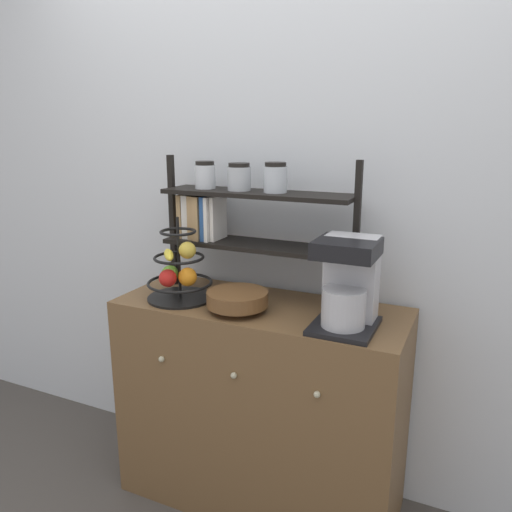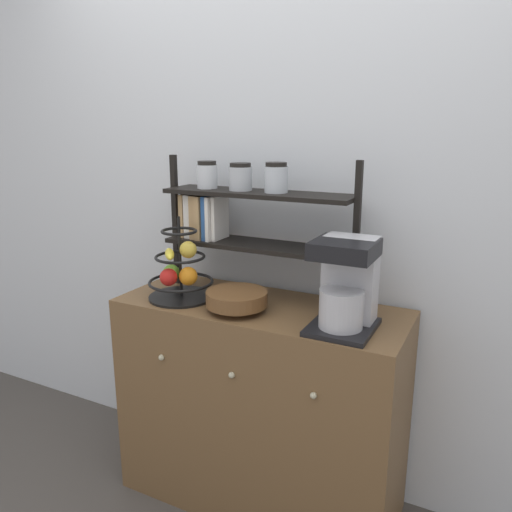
# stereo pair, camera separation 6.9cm
# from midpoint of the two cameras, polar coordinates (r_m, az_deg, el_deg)

# --- Properties ---
(wall_back) EXTENTS (7.00, 0.05, 2.60)m
(wall_back) POSITION_cam_midpoint_polar(r_m,az_deg,el_deg) (2.17, 4.68, 6.61)
(wall_back) COLOR silver
(wall_back) RESTS_ON ground_plane
(sideboard) EXTENTS (1.17, 0.48, 0.90)m
(sideboard) POSITION_cam_midpoint_polar(r_m,az_deg,el_deg) (2.21, 1.37, -16.68)
(sideboard) COLOR brown
(sideboard) RESTS_ON ground_plane
(coffee_maker) EXTENTS (0.22, 0.26, 0.33)m
(coffee_maker) POSITION_cam_midpoint_polar(r_m,az_deg,el_deg) (1.78, 11.36, -3.18)
(coffee_maker) COLOR black
(coffee_maker) RESTS_ON sideboard
(fruit_stand) EXTENTS (0.27, 0.27, 0.35)m
(fruit_stand) POSITION_cam_midpoint_polar(r_m,az_deg,el_deg) (2.07, -7.78, -1.86)
(fruit_stand) COLOR black
(fruit_stand) RESTS_ON sideboard
(wooden_bowl) EXTENTS (0.24, 0.24, 0.08)m
(wooden_bowl) POSITION_cam_midpoint_polar(r_m,az_deg,el_deg) (1.94, -1.21, -4.97)
(wooden_bowl) COLOR brown
(wooden_bowl) RESTS_ON sideboard
(shelf_hutch) EXTENTS (0.85, 0.20, 0.58)m
(shelf_hutch) POSITION_cam_midpoint_polar(r_m,az_deg,el_deg) (2.08, -1.15, 5.26)
(shelf_hutch) COLOR black
(shelf_hutch) RESTS_ON sideboard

